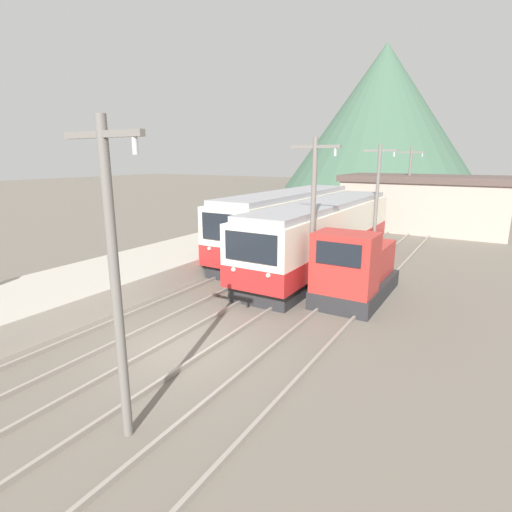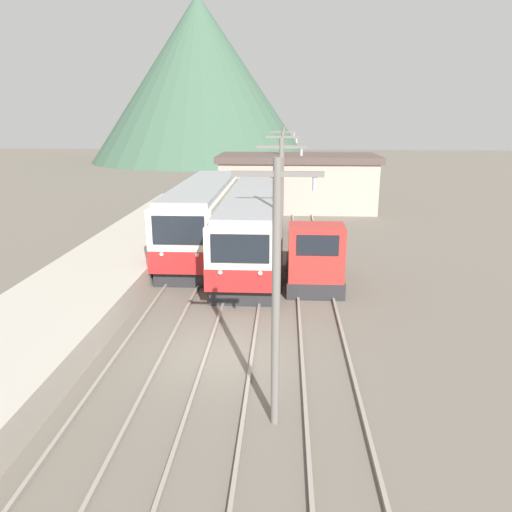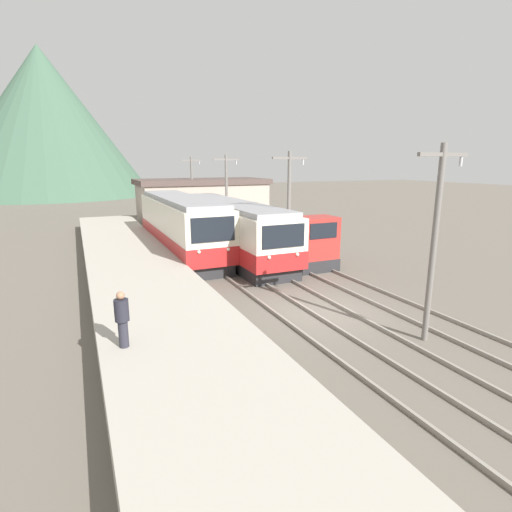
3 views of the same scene
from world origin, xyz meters
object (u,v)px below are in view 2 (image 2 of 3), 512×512
(catenary_mast_far, at_px, (282,181))
(catenary_mast_distant, at_px, (283,166))
(catenary_mast_mid, at_px, (281,210))
(catenary_mast_near, at_px, (277,287))
(shunting_locomotive, at_px, (314,258))
(commuter_train_left, at_px, (204,220))
(commuter_train_center, at_px, (253,228))

(catenary_mast_far, relative_size, catenary_mast_distant, 1.00)
(catenary_mast_mid, distance_m, catenary_mast_far, 9.64)
(catenary_mast_near, height_order, catenary_mast_distant, same)
(shunting_locomotive, xyz_separation_m, catenary_mast_distant, (-1.49, 18.17, 2.34))
(catenary_mast_mid, bearing_deg, catenary_mast_near, -90.00)
(shunting_locomotive, height_order, catenary_mast_distant, catenary_mast_distant)
(commuter_train_left, relative_size, commuter_train_center, 0.90)
(catenary_mast_far, distance_m, catenary_mast_distant, 9.64)
(commuter_train_left, xyz_separation_m, commuter_train_center, (2.80, -1.35, -0.12))
(commuter_train_center, bearing_deg, shunting_locomotive, -53.59)
(catenary_mast_near, bearing_deg, shunting_locomotive, 82.10)
(catenary_mast_near, bearing_deg, commuter_train_center, 95.81)
(commuter_train_center, xyz_separation_m, catenary_mast_mid, (1.51, -5.18, 1.91))
(catenary_mast_near, bearing_deg, catenary_mast_mid, 90.00)
(commuter_train_left, distance_m, commuter_train_center, 3.11)
(catenary_mast_mid, bearing_deg, commuter_train_center, 106.23)
(shunting_locomotive, relative_size, catenary_mast_near, 0.79)
(catenary_mast_near, relative_size, catenary_mast_distant, 1.00)
(shunting_locomotive, distance_m, catenary_mast_mid, 2.99)
(commuter_train_left, distance_m, catenary_mast_far, 5.61)
(commuter_train_center, distance_m, shunting_locomotive, 5.07)
(catenary_mast_far, bearing_deg, shunting_locomotive, -80.08)
(commuter_train_center, xyz_separation_m, catenary_mast_distant, (1.51, 14.10, 1.91))
(catenary_mast_distant, bearing_deg, commuter_train_center, -96.11)
(commuter_train_center, height_order, shunting_locomotive, commuter_train_center)
(commuter_train_center, height_order, catenary_mast_near, catenary_mast_near)
(shunting_locomotive, bearing_deg, commuter_train_center, 126.41)
(catenary_mast_distant, bearing_deg, shunting_locomotive, -85.31)
(catenary_mast_near, height_order, catenary_mast_mid, same)
(commuter_train_center, distance_m, catenary_mast_near, 15.02)
(commuter_train_left, distance_m, catenary_mast_mid, 8.03)
(commuter_train_center, height_order, catenary_mast_far, catenary_mast_far)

